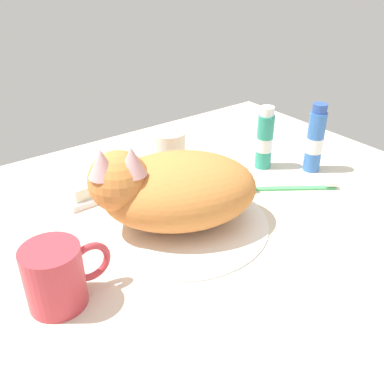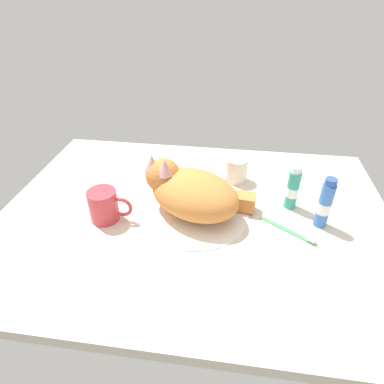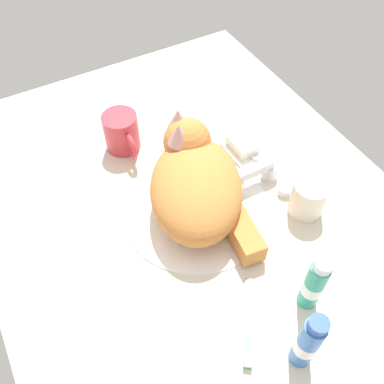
{
  "view_description": "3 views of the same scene",
  "coord_description": "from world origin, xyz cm",
  "views": [
    {
      "loc": [
        -35.69,
        -51.28,
        42.43
      ],
      "look_at": [
        2.67,
        0.1,
        5.31
      ],
      "focal_mm": 40.79,
      "sensor_mm": 36.0,
      "label": 1
    },
    {
      "loc": [
        9.54,
        -72.03,
        57.39
      ],
      "look_at": [
        -0.66,
        -0.02,
        7.29
      ],
      "focal_mm": 30.51,
      "sensor_mm": 36.0,
      "label": 2
    },
    {
      "loc": [
        45.26,
        -26.0,
        70.71
      ],
      "look_at": [
        -1.17,
        -0.24,
        4.46
      ],
      "focal_mm": 39.9,
      "sensor_mm": 36.0,
      "label": 3
    }
  ],
  "objects": [
    {
      "name": "mouthwash_bottle",
      "position": [
        34.19,
        -0.05,
        6.79
      ],
      "size": [
        3.54,
        3.54,
        14.53
      ],
      "color": "#3870C6",
      "rests_on": "ground_plane"
    },
    {
      "name": "rinse_cup",
      "position": [
        11.0,
        19.41,
        3.94
      ],
      "size": [
        6.99,
        6.99,
        7.88
      ],
      "color": "silver",
      "rests_on": "ground_plane"
    },
    {
      "name": "cat",
      "position": [
        -1.25,
        0.77,
        7.08
      ],
      "size": [
        32.91,
        27.56,
        15.68
      ],
      "color": "#D17F3D",
      "rests_on": "sink_basin"
    },
    {
      "name": "soap_bar",
      "position": [
        -9.01,
        17.11,
        2.39
      ],
      "size": [
        6.81,
        4.59,
        2.39
      ],
      "primitive_type": "cube",
      "rotation": [
        0.0,
        0.0,
        0.01
      ],
      "color": "silver",
      "rests_on": "soap_dish"
    },
    {
      "name": "coffee_mug",
      "position": [
        -23.73,
        -5.7,
        4.48
      ],
      "size": [
        12.02,
        7.82,
        8.95
      ],
      "color": "#C63842",
      "rests_on": "ground_plane"
    },
    {
      "name": "toothbrush",
      "position": [
        25.99,
        -4.42,
        0.51
      ],
      "size": [
        13.79,
        10.07,
        1.6
      ],
      "color": "#4CB266",
      "rests_on": "ground_plane"
    },
    {
      "name": "faucet",
      "position": [
        0.0,
        16.89,
        2.41
      ],
      "size": [
        13.82,
        10.81,
        5.45
      ],
      "color": "silver",
      "rests_on": "ground_plane"
    },
    {
      "name": "ground_plane",
      "position": [
        0.0,
        0.0,
        -1.5
      ],
      "size": [
        110.0,
        82.5,
        3.0
      ],
      "primitive_type": "cube",
      "color": "beige"
    },
    {
      "name": "toothpaste_bottle",
      "position": [
        26.97,
        7.22,
        6.23
      ],
      "size": [
        3.49,
        3.49,
        13.39
      ],
      "color": "teal",
      "rests_on": "ground_plane"
    },
    {
      "name": "sink_basin",
      "position": [
        0.0,
        0.0,
        0.31
      ],
      "size": [
        30.48,
        30.48,
        0.62
      ],
      "primitive_type": "cylinder",
      "color": "white",
      "rests_on": "ground_plane"
    },
    {
      "name": "soap_dish",
      "position": [
        -9.01,
        17.11,
        0.6
      ],
      "size": [
        9.0,
        6.4,
        1.2
      ],
      "primitive_type": "cube",
      "color": "white",
      "rests_on": "ground_plane"
    }
  ]
}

